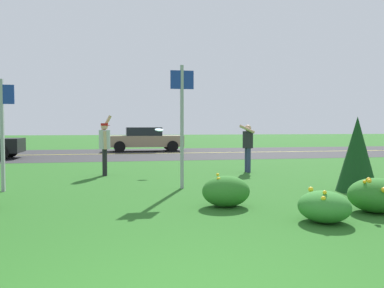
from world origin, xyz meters
name	(u,v)px	position (x,y,z in m)	size (l,w,h in m)	color
ground_plane	(132,174)	(0.00, 9.51, 0.00)	(120.00, 120.00, 0.00)	#26601E
highway_strip	(124,154)	(0.00, 19.03, 0.00)	(120.00, 9.64, 0.01)	#2D2D30
highway_center_stripe	(124,154)	(0.00, 19.03, 0.01)	(120.00, 0.16, 0.00)	yellow
daylily_clump_mid_center	(324,206)	(2.68, 2.65, 0.25)	(0.80, 0.87, 0.53)	#337F2D
daylily_clump_front_right	(226,191)	(1.50, 4.12, 0.29)	(0.90, 0.74, 0.62)	#2D7526
daylily_clump_front_left	(377,195)	(3.95, 3.12, 0.30)	(1.00, 0.92, 0.64)	#2D7526
sign_post_near_path	(2,124)	(-3.06, 6.77, 1.57)	(0.56, 0.10, 2.59)	#93969B
sign_post_by_roadside	(182,115)	(1.06, 6.43, 1.78)	(0.56, 0.10, 2.97)	#93969B
evergreen_shrub_side	(357,154)	(4.95, 5.21, 0.87)	(0.92, 0.92, 1.73)	#143D19
person_thrower_red_cap_gray_shirt	(105,143)	(-0.83, 9.40, 0.98)	(0.39, 0.48, 1.86)	#B2B2B7
person_catcher_dark_shirt	(248,144)	(3.75, 9.40, 0.93)	(0.53, 0.48, 1.57)	#232328
frisbee_pale_blue	(159,130)	(0.86, 9.55, 1.39)	(0.28, 0.27, 0.11)	#ADD6E5
car_tan_center_right	(145,139)	(1.29, 21.20, 0.74)	(4.50, 2.00, 1.45)	#937F60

